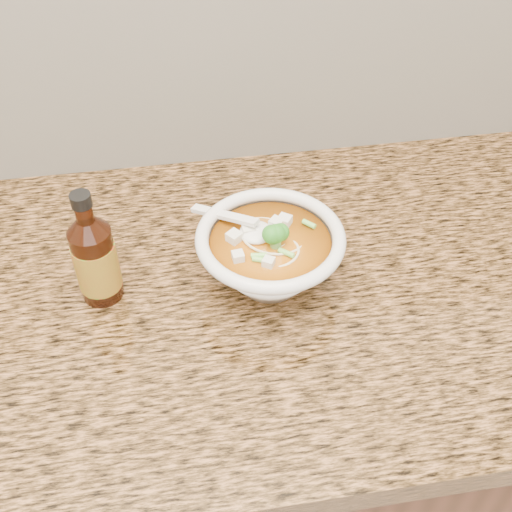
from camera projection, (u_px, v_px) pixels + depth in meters
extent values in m
cube|color=beige|center=(126.00, 28.00, 0.97)|extent=(4.00, 0.02, 0.50)
cube|color=#361D10|center=(181.00, 454.00, 1.25)|extent=(4.00, 0.65, 0.86)
cube|color=#9C6439|center=(155.00, 301.00, 0.93)|extent=(4.00, 0.68, 0.04)
cylinder|color=white|center=(270.00, 279.00, 0.93)|extent=(0.09, 0.09, 0.01)
torus|color=white|center=(270.00, 238.00, 0.88)|extent=(0.21, 0.21, 0.02)
torus|color=beige|center=(279.00, 231.00, 0.90)|extent=(0.09, 0.09, 0.00)
torus|color=beige|center=(272.00, 242.00, 0.88)|extent=(0.07, 0.07, 0.00)
torus|color=beige|center=(270.00, 238.00, 0.89)|extent=(0.08, 0.08, 0.00)
torus|color=beige|center=(258.00, 241.00, 0.89)|extent=(0.14, 0.14, 0.00)
torus|color=beige|center=(281.00, 242.00, 0.89)|extent=(0.12, 0.12, 0.00)
torus|color=beige|center=(279.00, 245.00, 0.89)|extent=(0.08, 0.08, 0.00)
cube|color=silver|center=(293.00, 227.00, 0.89)|extent=(0.02, 0.02, 0.02)
cube|color=silver|center=(263.00, 259.00, 0.85)|extent=(0.02, 0.02, 0.02)
cube|color=silver|center=(268.00, 215.00, 0.91)|extent=(0.02, 0.02, 0.02)
cube|color=silver|center=(304.00, 251.00, 0.86)|extent=(0.02, 0.02, 0.02)
cube|color=silver|center=(308.00, 237.00, 0.88)|extent=(0.02, 0.02, 0.01)
cube|color=silver|center=(249.00, 226.00, 0.90)|extent=(0.02, 0.02, 0.01)
ellipsoid|color=#196014|center=(276.00, 236.00, 0.86)|extent=(0.04, 0.04, 0.03)
cylinder|color=#81D753|center=(292.00, 248.00, 0.86)|extent=(0.02, 0.02, 0.01)
cylinder|color=#81D753|center=(229.00, 238.00, 0.88)|extent=(0.02, 0.02, 0.01)
cylinder|color=#81D753|center=(263.00, 208.00, 0.92)|extent=(0.02, 0.01, 0.01)
cylinder|color=#81D753|center=(229.00, 245.00, 0.87)|extent=(0.02, 0.02, 0.01)
ellipsoid|color=white|center=(256.00, 232.00, 0.89)|extent=(0.05, 0.05, 0.02)
cube|color=white|center=(224.00, 215.00, 0.90)|extent=(0.09, 0.08, 0.03)
cylinder|color=#3D1608|center=(97.00, 264.00, 0.88)|extent=(0.08, 0.08, 0.12)
cylinder|color=#3D1608|center=(84.00, 213.00, 0.81)|extent=(0.03, 0.03, 0.02)
cylinder|color=black|center=(81.00, 200.00, 0.80)|extent=(0.04, 0.04, 0.02)
cylinder|color=red|center=(97.00, 265.00, 0.88)|extent=(0.08, 0.08, 0.07)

